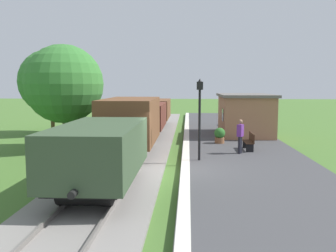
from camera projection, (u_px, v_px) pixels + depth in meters
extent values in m
plane|color=#47702D|center=(175.00, 175.00, 15.01)|extent=(160.00, 160.00, 0.00)
cube|color=#424244|center=(255.00, 173.00, 14.82)|extent=(6.00, 60.00, 0.25)
cube|color=silver|center=(185.00, 169.00, 14.96)|extent=(0.36, 60.00, 0.01)
cube|color=gray|center=(117.00, 173.00, 15.13)|extent=(3.80, 60.00, 0.12)
cube|color=slate|center=(134.00, 170.00, 15.08)|extent=(0.07, 60.00, 0.14)
cube|color=slate|center=(100.00, 170.00, 15.16)|extent=(0.07, 60.00, 0.14)
cube|color=#384C33|center=(100.00, 149.00, 12.16)|extent=(2.50, 5.60, 1.60)
cube|color=black|center=(100.00, 168.00, 12.23)|extent=(2.10, 5.15, 0.50)
cylinder|color=black|center=(112.00, 164.00, 14.04)|extent=(1.56, 0.84, 0.84)
cylinder|color=black|center=(86.00, 191.00, 10.48)|extent=(1.56, 0.84, 0.84)
cylinder|color=black|center=(117.00, 152.00, 15.16)|extent=(0.20, 0.30, 0.20)
cylinder|color=black|center=(73.00, 194.00, 9.31)|extent=(0.20, 0.30, 0.20)
cube|color=brown|center=(131.00, 120.00, 18.67)|extent=(2.50, 5.60, 2.20)
cube|color=black|center=(131.00, 139.00, 18.78)|extent=(2.10, 5.15, 0.50)
cylinder|color=black|center=(136.00, 139.00, 20.59)|extent=(1.56, 0.84, 0.84)
cylinder|color=black|center=(125.00, 150.00, 17.03)|extent=(1.56, 0.84, 0.84)
cylinder|color=black|center=(139.00, 131.00, 21.71)|extent=(0.20, 0.30, 0.20)
cylinder|color=black|center=(120.00, 149.00, 15.85)|extent=(0.20, 0.30, 0.20)
cube|color=brown|center=(146.00, 115.00, 25.26)|extent=(2.50, 5.60, 1.60)
cube|color=black|center=(146.00, 125.00, 25.33)|extent=(2.10, 5.15, 0.50)
cylinder|color=black|center=(149.00, 125.00, 27.14)|extent=(1.56, 0.84, 0.84)
cylinder|color=black|center=(143.00, 132.00, 23.58)|extent=(1.56, 0.84, 0.84)
cylinder|color=black|center=(150.00, 121.00, 28.26)|extent=(0.20, 0.30, 0.20)
cylinder|color=black|center=(140.00, 130.00, 22.40)|extent=(0.20, 0.30, 0.20)
cube|color=brown|center=(155.00, 109.00, 31.81)|extent=(2.50, 5.60, 1.60)
cube|color=black|center=(155.00, 116.00, 31.88)|extent=(2.10, 5.15, 0.50)
cylinder|color=black|center=(156.00, 117.00, 33.68)|extent=(1.56, 0.84, 0.84)
cylinder|color=black|center=(153.00, 121.00, 30.13)|extent=(1.56, 0.84, 0.84)
cylinder|color=black|center=(157.00, 114.00, 34.81)|extent=(0.20, 0.30, 0.20)
cylinder|color=black|center=(151.00, 120.00, 28.95)|extent=(0.20, 0.30, 0.20)
cube|color=#9E6B4C|center=(245.00, 116.00, 25.39)|extent=(3.20, 5.50, 2.60)
cube|color=#66605B|center=(245.00, 95.00, 25.24)|extent=(3.50, 5.80, 0.18)
cube|color=black|center=(223.00, 115.00, 24.37)|extent=(0.03, 0.90, 0.80)
cube|color=#422819|center=(248.00, 142.00, 19.37)|extent=(0.42, 1.50, 0.04)
cube|color=#422819|center=(252.00, 137.00, 19.34)|extent=(0.04, 1.50, 0.45)
cube|color=black|center=(250.00, 148.00, 18.80)|extent=(0.38, 0.06, 0.42)
cube|color=black|center=(246.00, 144.00, 19.99)|extent=(0.38, 0.06, 0.42)
cube|color=#422819|center=(226.00, 120.00, 30.98)|extent=(0.42, 1.50, 0.04)
cube|color=#422819|center=(228.00, 117.00, 30.94)|extent=(0.04, 1.50, 0.45)
cube|color=black|center=(226.00, 124.00, 30.41)|extent=(0.38, 0.06, 0.42)
cube|color=black|center=(225.00, 122.00, 31.60)|extent=(0.38, 0.06, 0.42)
cylinder|color=black|center=(239.00, 145.00, 18.34)|extent=(0.15, 0.15, 0.86)
cylinder|color=black|center=(241.00, 145.00, 18.48)|extent=(0.15, 0.15, 0.86)
cube|color=#662D8C|center=(240.00, 130.00, 18.33)|extent=(0.39, 0.45, 0.60)
sphere|color=#936B51|center=(240.00, 122.00, 18.28)|extent=(0.22, 0.22, 0.22)
cylinder|color=brown|center=(220.00, 140.00, 21.66)|extent=(0.56, 0.56, 0.34)
sphere|color=#2D6B28|center=(220.00, 133.00, 21.62)|extent=(0.64, 0.64, 0.64)
cylinder|color=black|center=(199.00, 125.00, 16.66)|extent=(0.11, 0.11, 3.20)
cube|color=black|center=(200.00, 86.00, 16.46)|extent=(0.28, 0.28, 0.36)
sphere|color=#F2E5BF|center=(200.00, 86.00, 16.46)|extent=(0.20, 0.20, 0.20)
cone|color=black|center=(200.00, 80.00, 16.44)|extent=(0.20, 0.20, 0.16)
cylinder|color=#4C3823|center=(65.00, 131.00, 20.94)|extent=(0.28, 0.28, 2.06)
sphere|color=#387A33|center=(64.00, 84.00, 20.64)|extent=(4.41, 4.41, 4.41)
cylinder|color=#4C3823|center=(53.00, 120.00, 27.46)|extent=(0.28, 0.28, 2.10)
sphere|color=#387A33|center=(51.00, 82.00, 27.14)|extent=(4.76, 4.76, 4.76)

